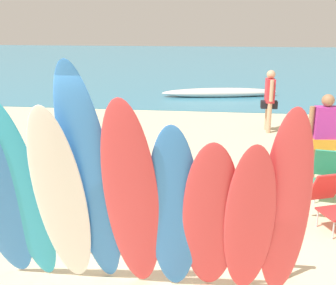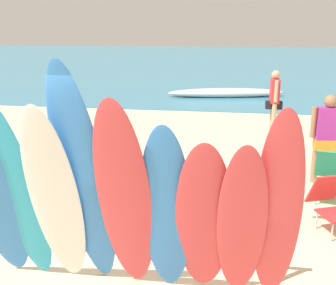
{
  "view_description": "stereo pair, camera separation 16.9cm",
  "coord_description": "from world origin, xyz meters",
  "px_view_note": "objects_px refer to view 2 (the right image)",
  "views": [
    {
      "loc": [
        0.84,
        -4.41,
        2.94
      ],
      "look_at": [
        0.0,
        2.21,
        0.99
      ],
      "focal_mm": 44.09,
      "sensor_mm": 36.0,
      "label": 1
    },
    {
      "loc": [
        1.01,
        -4.39,
        2.94
      ],
      "look_at": [
        0.0,
        2.21,
        0.99
      ],
      "focal_mm": 44.09,
      "sensor_mm": 36.0,
      "label": 2
    }
  ],
  "objects_px": {
    "beachgoer_strolling": "(274,97)",
    "distant_boat": "(226,93)",
    "surfboard_rack": "(140,226)",
    "surfboard_red_4": "(125,203)",
    "surfboard_red_6": "(204,223)",
    "surfboard_red_8": "(277,214)",
    "beachgoer_midbeach": "(327,133)",
    "surfboard_red_7": "(241,227)",
    "surfboard_white_2": "(56,202)",
    "surfboard_teal_1": "(19,197)",
    "beach_chair_blue": "(330,175)",
    "surfboard_blue_5": "(166,215)",
    "surfboard_blue_3": "(84,185)",
    "beach_chair_red": "(332,201)"
  },
  "relations": [
    {
      "from": "beachgoer_strolling",
      "to": "distant_boat",
      "type": "distance_m",
      "value": 5.68
    },
    {
      "from": "surfboard_rack",
      "to": "surfboard_red_4",
      "type": "bearing_deg",
      "value": -90.5
    },
    {
      "from": "surfboard_red_4",
      "to": "surfboard_red_6",
      "type": "xyz_separation_m",
      "value": [
        0.8,
        0.07,
        -0.2
      ]
    },
    {
      "from": "surfboard_red_4",
      "to": "surfboard_red_8",
      "type": "xyz_separation_m",
      "value": [
        1.51,
        0.01,
        -0.02
      ]
    },
    {
      "from": "surfboard_red_4",
      "to": "beachgoer_midbeach",
      "type": "bearing_deg",
      "value": 56.22
    },
    {
      "from": "surfboard_red_7",
      "to": "distant_boat",
      "type": "height_order",
      "value": "surfboard_red_7"
    },
    {
      "from": "surfboard_rack",
      "to": "surfboard_red_8",
      "type": "bearing_deg",
      "value": -22.74
    },
    {
      "from": "surfboard_white_2",
      "to": "surfboard_red_7",
      "type": "bearing_deg",
      "value": -3.15
    },
    {
      "from": "surfboard_teal_1",
      "to": "beachgoer_strolling",
      "type": "relative_size",
      "value": 1.4
    },
    {
      "from": "surfboard_red_4",
      "to": "beach_chair_blue",
      "type": "distance_m",
      "value": 4.3
    },
    {
      "from": "surfboard_blue_5",
      "to": "surfboard_red_6",
      "type": "height_order",
      "value": "surfboard_blue_5"
    },
    {
      "from": "surfboard_white_2",
      "to": "surfboard_red_7",
      "type": "distance_m",
      "value": 1.93
    },
    {
      "from": "beach_chair_blue",
      "to": "distant_boat",
      "type": "xyz_separation_m",
      "value": [
        -1.93,
        9.96,
        -0.26
      ]
    },
    {
      "from": "surfboard_rack",
      "to": "beach_chair_blue",
      "type": "height_order",
      "value": "beach_chair_blue"
    },
    {
      "from": "surfboard_blue_3",
      "to": "beachgoer_midbeach",
      "type": "bearing_deg",
      "value": 55.81
    },
    {
      "from": "surfboard_white_2",
      "to": "beach_chair_blue",
      "type": "height_order",
      "value": "surfboard_white_2"
    },
    {
      "from": "surfboard_blue_3",
      "to": "beach_chair_red",
      "type": "xyz_separation_m",
      "value": [
        2.98,
        2.08,
        -0.91
      ]
    },
    {
      "from": "surfboard_red_6",
      "to": "surfboard_red_8",
      "type": "relative_size",
      "value": 0.85
    },
    {
      "from": "surfboard_red_4",
      "to": "surfboard_blue_5",
      "type": "distance_m",
      "value": 0.44
    },
    {
      "from": "surfboard_red_4",
      "to": "beach_chair_blue",
      "type": "height_order",
      "value": "surfboard_red_4"
    },
    {
      "from": "surfboard_red_4",
      "to": "beachgoer_midbeach",
      "type": "height_order",
      "value": "surfboard_red_4"
    },
    {
      "from": "surfboard_blue_3",
      "to": "beachgoer_midbeach",
      "type": "relative_size",
      "value": 1.64
    },
    {
      "from": "surfboard_teal_1",
      "to": "surfboard_red_4",
      "type": "relative_size",
      "value": 0.97
    },
    {
      "from": "beach_chair_red",
      "to": "surfboard_red_7",
      "type": "bearing_deg",
      "value": -145.33
    },
    {
      "from": "surfboard_red_6",
      "to": "beachgoer_midbeach",
      "type": "distance_m",
      "value": 4.42
    },
    {
      "from": "surfboard_red_6",
      "to": "surfboard_red_7",
      "type": "distance_m",
      "value": 0.38
    },
    {
      "from": "surfboard_red_8",
      "to": "beach_chair_red",
      "type": "xyz_separation_m",
      "value": [
        1.03,
        2.09,
        -0.72
      ]
    },
    {
      "from": "surfboard_red_4",
      "to": "surfboard_red_8",
      "type": "relative_size",
      "value": 1.02
    },
    {
      "from": "surfboard_rack",
      "to": "beach_chair_blue",
      "type": "distance_m",
      "value": 3.77
    },
    {
      "from": "surfboard_white_2",
      "to": "surfboard_red_8",
      "type": "relative_size",
      "value": 0.99
    },
    {
      "from": "surfboard_red_4",
      "to": "beachgoer_strolling",
      "type": "height_order",
      "value": "surfboard_red_4"
    },
    {
      "from": "surfboard_red_8",
      "to": "surfboard_red_4",
      "type": "bearing_deg",
      "value": -175.1
    },
    {
      "from": "surfboard_blue_3",
      "to": "surfboard_white_2",
      "type": "bearing_deg",
      "value": -170.46
    },
    {
      "from": "surfboard_red_6",
      "to": "beach_chair_blue",
      "type": "xyz_separation_m",
      "value": [
        1.96,
        3.14,
        -0.54
      ]
    },
    {
      "from": "distant_boat",
      "to": "beachgoer_strolling",
      "type": "bearing_deg",
      "value": -75.89
    },
    {
      "from": "surfboard_teal_1",
      "to": "surfboard_white_2",
      "type": "xyz_separation_m",
      "value": [
        0.42,
        -0.03,
        -0.01
      ]
    },
    {
      "from": "surfboard_rack",
      "to": "beachgoer_strolling",
      "type": "distance_m",
      "value": 7.41
    },
    {
      "from": "surfboard_red_6",
      "to": "surfboard_blue_3",
      "type": "bearing_deg",
      "value": -179.77
    },
    {
      "from": "surfboard_red_4",
      "to": "surfboard_red_7",
      "type": "height_order",
      "value": "surfboard_red_4"
    },
    {
      "from": "surfboard_rack",
      "to": "beachgoer_midbeach",
      "type": "relative_size",
      "value": 2.07
    },
    {
      "from": "surfboard_blue_3",
      "to": "beach_chair_red",
      "type": "height_order",
      "value": "surfboard_blue_3"
    },
    {
      "from": "surfboard_rack",
      "to": "surfboard_blue_5",
      "type": "height_order",
      "value": "surfboard_blue_5"
    },
    {
      "from": "surfboard_blue_5",
      "to": "distant_boat",
      "type": "distance_m",
      "value": 13.14
    },
    {
      "from": "surfboard_teal_1",
      "to": "surfboard_red_8",
      "type": "xyz_separation_m",
      "value": [
        2.68,
        -0.01,
        0.0
      ]
    },
    {
      "from": "surfboard_red_7",
      "to": "beachgoer_strolling",
      "type": "relative_size",
      "value": 1.22
    },
    {
      "from": "surfboard_rack",
      "to": "surfboard_red_4",
      "type": "relative_size",
      "value": 1.42
    },
    {
      "from": "surfboard_rack",
      "to": "distant_boat",
      "type": "xyz_separation_m",
      "value": [
        0.83,
        12.52,
        -0.41
      ]
    },
    {
      "from": "surfboard_red_8",
      "to": "beachgoer_strolling",
      "type": "relative_size",
      "value": 1.41
    },
    {
      "from": "surfboard_teal_1",
      "to": "surfboard_red_6",
      "type": "distance_m",
      "value": 1.98
    },
    {
      "from": "surfboard_red_7",
      "to": "beachgoer_strolling",
      "type": "distance_m",
      "value": 7.77
    }
  ]
}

